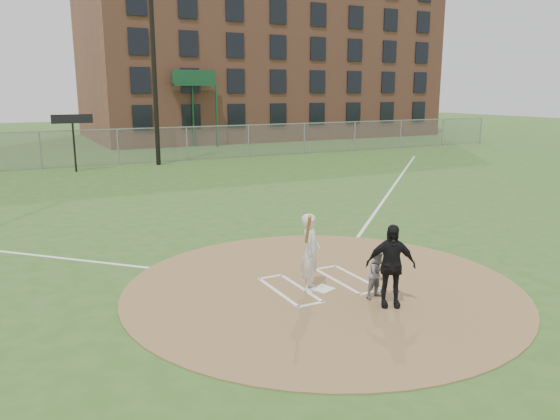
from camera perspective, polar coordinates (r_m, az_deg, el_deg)
name	(u,v)px	position (r m, az deg, el deg)	size (l,w,h in m)	color
ground	(323,287)	(11.76, 4.48, -8.07)	(140.00, 140.00, 0.00)	#30571E
dirt_circle	(323,287)	(11.76, 4.48, -8.03)	(8.40, 8.40, 0.02)	olive
home_plate	(323,289)	(11.58, 4.49, -8.23)	(0.40, 0.40, 0.03)	silver
foul_line_first	(392,188)	(23.95, 11.66, 2.28)	(0.10, 24.00, 0.01)	white
catcher	(378,274)	(11.13, 10.22, -6.63)	(0.48, 0.37, 0.99)	gray
umpire	(391,265)	(10.69, 11.48, -5.70)	(0.95, 0.40, 1.62)	black
batters_boxes	(319,284)	(11.87, 4.10, -7.74)	(2.08, 1.88, 0.01)	white
batter_at_plate	(311,252)	(11.30, 3.22, -4.41)	(0.79, 1.04, 1.78)	silver
outfield_fence	(118,147)	(32.05, -16.58, 6.35)	(56.08, 0.08, 2.03)	slate
brick_warehouse	(257,53)	(52.22, -2.40, 16.11)	(30.00, 17.17, 15.00)	#9D5C43
light_pole	(153,43)	(31.46, -13.15, 16.65)	(1.20, 0.30, 12.22)	black
scoreboard_sign	(73,125)	(29.80, -20.86, 8.29)	(2.00, 0.10, 2.93)	black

